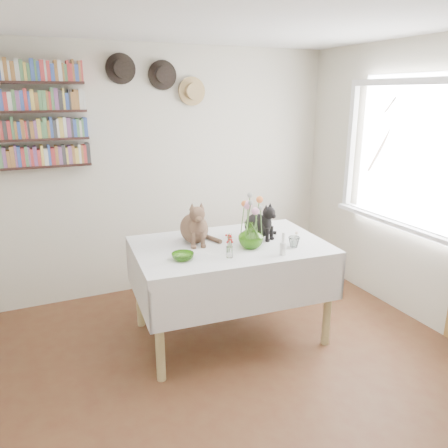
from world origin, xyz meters
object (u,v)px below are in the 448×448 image
flower_vase (251,235)px  bookshelf_unit (27,116)px  dining_table (230,267)px  tabby_cat (194,221)px  black_cat (257,220)px

flower_vase → bookshelf_unit: size_ratio=0.21×
dining_table → tabby_cat: bearing=146.0°
black_cat → flower_vase: 0.27m
dining_table → black_cat: 0.47m
bookshelf_unit → flower_vase: bearing=-41.2°
dining_table → black_cat: black_cat is taller
black_cat → bookshelf_unit: size_ratio=0.32×
dining_table → tabby_cat: 0.50m
flower_vase → bookshelf_unit: 2.21m
dining_table → bookshelf_unit: size_ratio=1.63×
black_cat → flower_vase: size_ratio=1.52×
black_cat → bookshelf_unit: 2.19m
black_cat → bookshelf_unit: (-1.68, 1.12, 0.84)m
tabby_cat → bookshelf_unit: 1.74m
dining_table → tabby_cat: tabby_cat is taller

